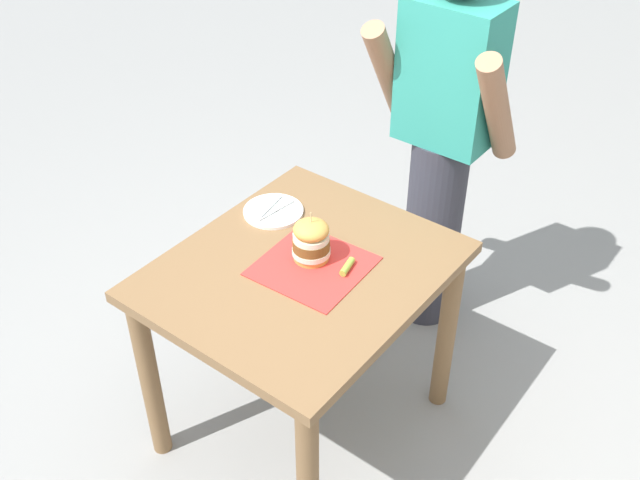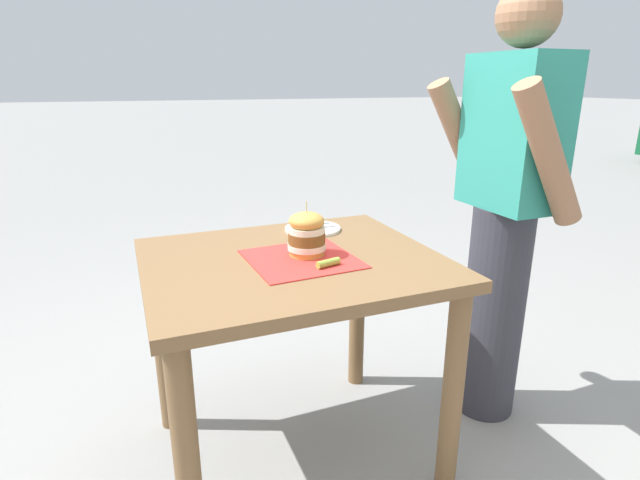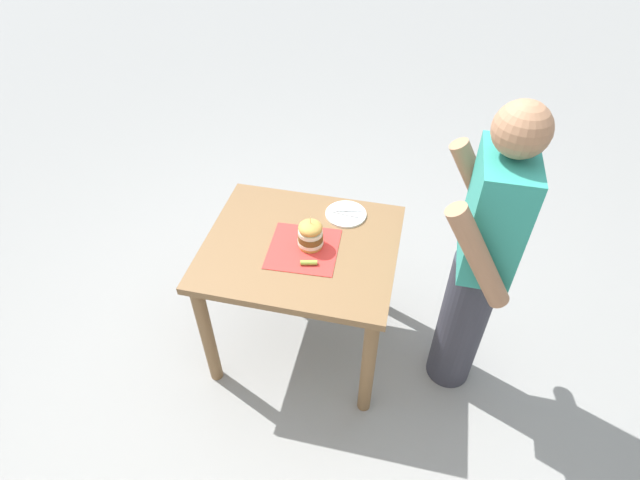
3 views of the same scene
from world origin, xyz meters
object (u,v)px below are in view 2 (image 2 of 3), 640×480
at_px(sandwich, 307,234).
at_px(pickle_spear, 328,263).
at_px(side_plate_with_forks, 313,229).
at_px(diner_across_table, 504,210).
at_px(patio_table, 293,297).

bearing_deg(sandwich, pickle_spear, 10.09).
distance_m(side_plate_with_forks, diner_across_table, 0.75).
bearing_deg(pickle_spear, side_plate_with_forks, 165.63).
distance_m(patio_table, diner_across_table, 0.89).
height_order(sandwich, pickle_spear, sandwich).
xyz_separation_m(pickle_spear, diner_across_table, (-0.11, 0.78, 0.07)).
xyz_separation_m(sandwich, diner_across_table, (0.02, 0.81, 0.01)).
bearing_deg(side_plate_with_forks, pickle_spear, -14.37).
relative_size(sandwich, side_plate_with_forks, 0.84).
bearing_deg(pickle_spear, sandwich, -169.91).
height_order(side_plate_with_forks, diner_across_table, diner_across_table).
bearing_deg(patio_table, diner_across_table, 88.18).
distance_m(patio_table, sandwich, 0.23).
height_order(sandwich, diner_across_table, diner_across_table).
distance_m(sandwich, diner_across_table, 0.81).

